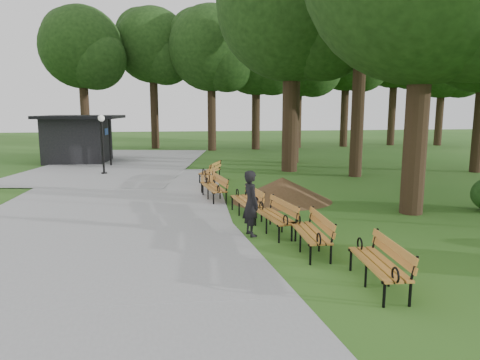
{
  "coord_description": "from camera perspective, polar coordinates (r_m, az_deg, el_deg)",
  "views": [
    {
      "loc": [
        -1.66,
        -11.94,
        3.23
      ],
      "look_at": [
        0.19,
        0.78,
        1.1
      ],
      "focal_mm": 32.54,
      "sensor_mm": 36.0,
      "label": 1
    }
  ],
  "objects": [
    {
      "name": "ground",
      "position": [
        12.48,
        -0.34,
        -5.59
      ],
      "size": [
        100.0,
        100.0,
        0.0
      ],
      "primitive_type": "plane",
      "color": "#265418",
      "rests_on": "ground"
    },
    {
      "name": "path",
      "position": [
        15.46,
        -16.81,
        -2.95
      ],
      "size": [
        12.0,
        38.0,
        0.06
      ],
      "primitive_type": "cube",
      "color": "gray",
      "rests_on": "ground"
    },
    {
      "name": "person",
      "position": [
        11.06,
        1.45,
        -3.07
      ],
      "size": [
        0.54,
        0.69,
        1.68
      ],
      "primitive_type": "imported",
      "rotation": [
        0.0,
        0.0,
        1.81
      ],
      "color": "black",
      "rests_on": "ground"
    },
    {
      "name": "kiosk",
      "position": [
        27.83,
        -20.52,
        5.05
      ],
      "size": [
        4.76,
        4.23,
        2.8
      ],
      "primitive_type": null,
      "rotation": [
        0.0,
        0.0,
        -0.08
      ],
      "color": "black",
      "rests_on": "ground"
    },
    {
      "name": "lamp_post",
      "position": [
        22.21,
        -17.64,
        6.09
      ],
      "size": [
        0.32,
        0.32,
        2.91
      ],
      "color": "black",
      "rests_on": "ground"
    },
    {
      "name": "dirt_mound",
      "position": [
        15.23,
        5.56,
        -1.24
      ],
      "size": [
        2.95,
        2.95,
        0.85
      ],
      "primitive_type": "cone",
      "color": "#47301C",
      "rests_on": "ground"
    },
    {
      "name": "bench_0",
      "position": [
        8.41,
        17.66,
        -10.42
      ],
      "size": [
        0.76,
        1.94,
        0.88
      ],
      "primitive_type": null,
      "rotation": [
        0.0,
        0.0,
        -1.63
      ],
      "color": "#B7712A",
      "rests_on": "ground"
    },
    {
      "name": "bench_1",
      "position": [
        10.02,
        9.17,
        -6.88
      ],
      "size": [
        0.69,
        1.92,
        0.88
      ],
      "primitive_type": null,
      "rotation": [
        0.0,
        0.0,
        -1.6
      ],
      "color": "#B7712A",
      "rests_on": "ground"
    },
    {
      "name": "bench_2",
      "position": [
        11.38,
        4.54,
        -4.81
      ],
      "size": [
        0.96,
        1.98,
        0.88
      ],
      "primitive_type": null,
      "rotation": [
        0.0,
        0.0,
        -1.4
      ],
      "color": "#B7712A",
      "rests_on": "ground"
    },
    {
      "name": "bench_3",
      "position": [
        13.18,
        0.81,
        -2.81
      ],
      "size": [
        0.88,
        1.97,
        0.88
      ],
      "primitive_type": null,
      "rotation": [
        0.0,
        0.0,
        -1.44
      ],
      "color": "#B7712A",
      "rests_on": "ground"
    },
    {
      "name": "bench_4",
      "position": [
        15.4,
        -3.43,
        -1.05
      ],
      "size": [
        0.93,
        1.98,
        0.88
      ],
      "primitive_type": null,
      "rotation": [
        0.0,
        0.0,
        -1.42
      ],
      "color": "#B7712A",
      "rests_on": "ground"
    },
    {
      "name": "bench_5",
      "position": [
        17.37,
        -4.33,
        0.14
      ],
      "size": [
        0.75,
        1.93,
        0.88
      ],
      "primitive_type": null,
      "rotation": [
        0.0,
        0.0,
        -1.63
      ],
      "color": "#B7712A",
      "rests_on": "ground"
    },
    {
      "name": "bench_6",
      "position": [
        19.44,
        -3.97,
        1.14
      ],
      "size": [
        1.27,
        2.0,
        0.88
      ],
      "primitive_type": null,
      "rotation": [
        0.0,
        0.0,
        -1.93
      ],
      "color": "#B7712A",
      "rests_on": "ground"
    },
    {
      "name": "lawn_tree_2",
      "position": [
        23.05,
        6.86,
        21.84
      ],
      "size": [
        7.49,
        7.49,
        12.01
      ],
      "color": "black",
      "rests_on": "ground"
    },
    {
      "name": "tree_backdrop",
      "position": [
        35.97,
        4.85,
        16.27
      ],
      "size": [
        36.14,
        9.37,
        15.08
      ],
      "primitive_type": null,
      "color": "black",
      "rests_on": "ground"
    }
  ]
}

